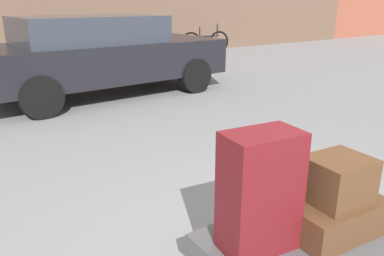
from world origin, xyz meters
TOP-DOWN VIEW (x-y plane):
  - luggage_cart at (0.00, 0.00)m, footprint 1.12×0.89m
  - suitcase_brown_stacked_top at (0.19, -0.01)m, footprint 0.62×0.43m
  - suitcase_maroon_rear_left at (-0.29, 0.12)m, footprint 0.44×0.30m
  - duffel_bag_brown_topmost_pile at (0.19, -0.01)m, footprint 0.37×0.32m
  - parked_car at (0.90, 5.48)m, footprint 4.39×2.10m
  - bicycle_leaning at (5.97, 9.28)m, footprint 1.75×0.35m
  - bollard_kerb_near at (2.02, 7.79)m, footprint 0.27×0.27m
  - bollard_kerb_mid at (3.32, 7.79)m, footprint 0.27×0.27m
  - bollard_kerb_far at (4.99, 7.79)m, footprint 0.27×0.27m

SIDE VIEW (x-z plane):
  - luggage_cart at x=0.00m, z-range 0.10..0.44m
  - bollard_kerb_near at x=2.02m, z-range 0.00..0.64m
  - bollard_kerb_mid at x=3.32m, z-range 0.00..0.64m
  - bollard_kerb_far at x=4.99m, z-range 0.00..0.64m
  - bicycle_leaning at x=5.97m, z-range -0.11..0.85m
  - suitcase_brown_stacked_top at x=0.19m, z-range 0.34..0.54m
  - duffel_bag_brown_topmost_pile at x=0.19m, z-range 0.54..0.81m
  - suitcase_maroon_rear_left at x=-0.29m, z-range 0.34..1.02m
  - parked_car at x=0.90m, z-range 0.05..1.47m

